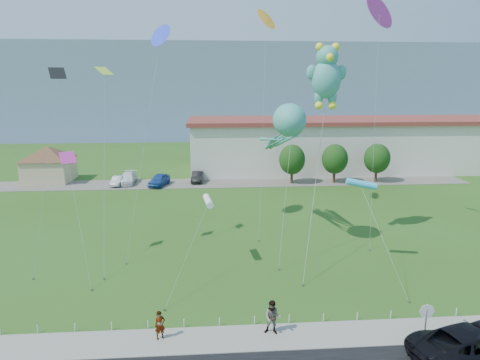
% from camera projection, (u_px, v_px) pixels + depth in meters
% --- Properties ---
extents(ground, '(160.00, 160.00, 0.00)m').
position_uv_depth(ground, '(236.00, 313.00, 25.60)').
color(ground, '#2C5217').
rests_on(ground, ground).
extents(sidewalk, '(80.00, 2.50, 0.10)m').
position_uv_depth(sidewalk, '(239.00, 339.00, 22.91)').
color(sidewalk, gray).
rests_on(sidewalk, ground).
extents(parking_strip, '(70.00, 6.00, 0.06)m').
position_uv_depth(parking_strip, '(219.00, 183.00, 59.67)').
color(parking_strip, '#59544C').
rests_on(parking_strip, ground).
extents(hill_ridge, '(160.00, 50.00, 25.00)m').
position_uv_depth(hill_ridge, '(212.00, 88.00, 139.74)').
color(hill_ridge, slate).
rests_on(hill_ridge, ground).
extents(pavilion, '(9.20, 9.20, 5.00)m').
position_uv_depth(pavilion, '(48.00, 160.00, 60.20)').
color(pavilion, tan).
rests_on(pavilion, ground).
extents(warehouse, '(61.00, 15.00, 8.20)m').
position_uv_depth(warehouse, '(377.00, 144.00, 69.45)').
color(warehouse, beige).
rests_on(warehouse, ground).
extents(stop_sign, '(0.80, 0.07, 2.50)m').
position_uv_depth(stop_sign, '(426.00, 315.00, 21.80)').
color(stop_sign, slate).
rests_on(stop_sign, ground).
extents(rope_fence, '(26.05, 0.05, 0.50)m').
position_uv_depth(rope_fence, '(237.00, 321.00, 24.28)').
color(rope_fence, white).
rests_on(rope_fence, ground).
extents(tree_near, '(3.60, 3.60, 5.47)m').
position_uv_depth(tree_near, '(292.00, 160.00, 58.70)').
color(tree_near, '#3F2B19').
rests_on(tree_near, ground).
extents(tree_mid, '(3.60, 3.60, 5.47)m').
position_uv_depth(tree_mid, '(335.00, 159.00, 59.14)').
color(tree_mid, '#3F2B19').
rests_on(tree_mid, ground).
extents(tree_far, '(3.60, 3.60, 5.47)m').
position_uv_depth(tree_far, '(377.00, 158.00, 59.58)').
color(tree_far, '#3F2B19').
rests_on(tree_far, ground).
extents(suv, '(6.87, 4.33, 1.77)m').
position_uv_depth(suv, '(474.00, 345.00, 20.87)').
color(suv, black).
rests_on(suv, road).
extents(pedestrian_left, '(0.67, 0.56, 1.57)m').
position_uv_depth(pedestrian_left, '(160.00, 325.00, 22.69)').
color(pedestrian_left, gray).
rests_on(pedestrian_left, sidewalk).
extents(pedestrian_right, '(1.08, 0.93, 1.91)m').
position_uv_depth(pedestrian_right, '(273.00, 317.00, 23.13)').
color(pedestrian_right, gray).
rests_on(pedestrian_right, sidewalk).
extents(parked_car_silver, '(1.52, 3.82, 1.24)m').
position_uv_depth(parked_car_silver, '(118.00, 181.00, 58.15)').
color(parked_car_silver, '#AEAFB5').
rests_on(parked_car_silver, parking_strip).
extents(parked_car_white, '(2.15, 5.12, 1.48)m').
position_uv_depth(parked_car_white, '(128.00, 178.00, 59.12)').
color(parked_car_white, white).
rests_on(parked_car_white, parking_strip).
extents(parked_car_blue, '(3.02, 4.94, 1.57)m').
position_uv_depth(parked_car_blue, '(159.00, 180.00, 57.94)').
color(parked_car_blue, '#1B4595').
rests_on(parked_car_blue, parking_strip).
extents(parked_car_black, '(1.73, 4.35, 1.41)m').
position_uv_depth(parked_car_black, '(197.00, 177.00, 60.19)').
color(parked_car_black, black).
rests_on(parked_car_black, parking_strip).
extents(octopus_kite, '(2.74, 11.62, 11.99)m').
position_uv_depth(octopus_kite, '(286.00, 129.00, 35.20)').
color(octopus_kite, teal).
rests_on(octopus_kite, ground).
extents(teddy_bear_kite, '(5.19, 10.02, 16.71)m').
position_uv_depth(teddy_bear_kite, '(326.00, 75.00, 34.88)').
color(teddy_bear_kite, teal).
rests_on(teddy_bear_kite, ground).
extents(small_kite_white, '(3.06, 7.90, 5.44)m').
position_uv_depth(small_kite_white, '(208.00, 202.00, 31.49)').
color(small_kite_white, white).
rests_on(small_kite_white, ground).
extents(small_kite_blue, '(3.40, 8.86, 18.29)m').
position_uv_depth(small_kite_blue, '(160.00, 40.00, 36.77)').
color(small_kite_blue, blue).
rests_on(small_kite_blue, ground).
extents(small_kite_purple, '(2.24, 5.26, 20.04)m').
position_uv_depth(small_kite_purple, '(379.00, 18.00, 35.63)').
color(small_kite_purple, '#CB34D3').
rests_on(small_kite_purple, ground).
extents(small_kite_black, '(2.25, 4.79, 14.65)m').
position_uv_depth(small_kite_black, '(54.00, 98.00, 30.89)').
color(small_kite_black, black).
rests_on(small_kite_black, ground).
extents(small_kite_pink, '(3.39, 6.57, 8.45)m').
position_uv_depth(small_kite_pink, '(70.00, 170.00, 31.79)').
color(small_kite_pink, '#DB30A3').
rests_on(small_kite_pink, ground).
extents(small_kite_yellow, '(1.29, 6.96, 14.86)m').
position_uv_depth(small_kite_yellow, '(104.00, 96.00, 32.61)').
color(small_kite_yellow, '#B8EB37').
rests_on(small_kite_yellow, ground).
extents(small_kite_cyan, '(1.55, 7.31, 6.72)m').
position_uv_depth(small_kite_cyan, '(362.00, 185.00, 31.31)').
color(small_kite_cyan, '#34B8EC').
rests_on(small_kite_cyan, ground).
extents(small_kite_orange, '(2.49, 9.05, 20.34)m').
position_uv_depth(small_kite_orange, '(266.00, 24.00, 41.23)').
color(small_kite_orange, orange).
rests_on(small_kite_orange, ground).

